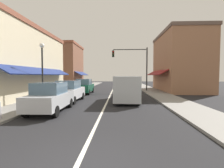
% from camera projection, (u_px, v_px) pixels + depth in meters
% --- Properties ---
extents(ground_plane, '(80.00, 80.00, 0.00)m').
position_uv_depth(ground_plane, '(112.00, 92.00, 21.76)').
color(ground_plane, black).
extents(sidewalk_left, '(2.60, 56.00, 0.12)m').
position_uv_depth(sidewalk_left, '(71.00, 91.00, 22.01)').
color(sidewalk_left, gray).
rests_on(sidewalk_left, ground).
extents(sidewalk_right, '(2.60, 56.00, 0.12)m').
position_uv_depth(sidewalk_right, '(154.00, 92.00, 21.51)').
color(sidewalk_right, gray).
rests_on(sidewalk_right, ground).
extents(lane_center_stripe, '(0.14, 52.00, 0.01)m').
position_uv_depth(lane_center_stripe, '(112.00, 92.00, 21.76)').
color(lane_center_stripe, silver).
rests_on(lane_center_stripe, ground).
extents(storefront_left_block, '(6.17, 14.20, 6.95)m').
position_uv_depth(storefront_left_block, '(14.00, 62.00, 16.02)').
color(storefront_left_block, beige).
rests_on(storefront_left_block, ground).
extents(storefront_right_block, '(6.48, 10.20, 8.08)m').
position_uv_depth(storefront_right_block, '(179.00, 62.00, 23.13)').
color(storefront_right_block, '#9E6B4C').
rests_on(storefront_right_block, ground).
extents(storefront_far_left, '(5.91, 8.20, 8.12)m').
position_uv_depth(storefront_far_left, '(67.00, 66.00, 31.94)').
color(storefront_far_left, brown).
rests_on(storefront_far_left, ground).
extents(parked_car_nearest_left, '(1.84, 4.13, 1.77)m').
position_uv_depth(parked_car_nearest_left, '(51.00, 97.00, 9.89)').
color(parked_car_nearest_left, '#B7BABF').
rests_on(parked_car_nearest_left, ground).
extents(parked_car_second_left, '(1.85, 4.13, 1.77)m').
position_uv_depth(parked_car_second_left, '(69.00, 91.00, 13.81)').
color(parked_car_second_left, silver).
rests_on(parked_car_second_left, ground).
extents(parked_car_third_left, '(1.79, 4.11, 1.77)m').
position_uv_depth(parked_car_third_left, '(84.00, 86.00, 19.85)').
color(parked_car_third_left, '#0F4C33').
rests_on(parked_car_third_left, ground).
extents(van_in_lane, '(2.11, 5.23, 2.12)m').
position_uv_depth(van_in_lane, '(126.00, 88.00, 13.81)').
color(van_in_lane, '#B2B7BC').
rests_on(van_in_lane, ground).
extents(traffic_signal_mast_arm, '(4.88, 0.50, 6.02)m').
position_uv_depth(traffic_signal_mast_arm, '(135.00, 62.00, 22.75)').
color(traffic_signal_mast_arm, '#333333').
rests_on(traffic_signal_mast_arm, ground).
extents(street_lamp_left_near, '(0.36, 0.36, 4.67)m').
position_uv_depth(street_lamp_left_near, '(42.00, 63.00, 12.71)').
color(street_lamp_left_near, black).
rests_on(street_lamp_left_near, ground).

